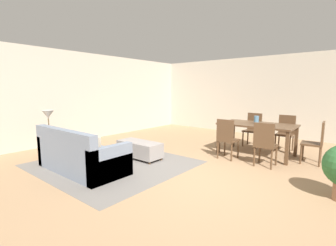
{
  "coord_description": "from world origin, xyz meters",
  "views": [
    {
      "loc": [
        2.3,
        -3.51,
        1.58
      ],
      "look_at": [
        -1.12,
        0.67,
        0.82
      ],
      "focal_mm": 25.56,
      "sensor_mm": 36.0,
      "label": 1
    }
  ],
  "objects_px": {
    "ottoman_table": "(140,149)",
    "dining_chair_far_left": "(253,128)",
    "couch": "(80,156)",
    "dining_chair_far_right": "(286,131)",
    "side_table": "(50,139)",
    "dining_chair_near_left": "(227,137)",
    "dining_chair_near_right": "(265,142)",
    "table_lamp": "(48,115)",
    "vase_centerpiece": "(256,120)",
    "dining_table": "(257,127)",
    "dining_chair_head_east": "(317,140)"
  },
  "relations": [
    {
      "from": "dining_chair_far_left",
      "to": "dining_chair_head_east",
      "type": "xyz_separation_m",
      "value": [
        1.65,
        -0.84,
        0.0
      ]
    },
    {
      "from": "dining_chair_far_left",
      "to": "dining_table",
      "type": "bearing_deg",
      "value": -65.17
    },
    {
      "from": "dining_chair_far_right",
      "to": "couch",
      "type": "bearing_deg",
      "value": -122.55
    },
    {
      "from": "ottoman_table",
      "to": "vase_centerpiece",
      "type": "relative_size",
      "value": 5.58
    },
    {
      "from": "side_table",
      "to": "dining_chair_near_left",
      "type": "height_order",
      "value": "dining_chair_near_left"
    },
    {
      "from": "dining_chair_near_left",
      "to": "dining_chair_near_right",
      "type": "distance_m",
      "value": 0.85
    },
    {
      "from": "couch",
      "to": "dining_chair_head_east",
      "type": "height_order",
      "value": "dining_chair_head_east"
    },
    {
      "from": "dining_chair_far_left",
      "to": "vase_centerpiece",
      "type": "relative_size",
      "value": 4.76
    },
    {
      "from": "table_lamp",
      "to": "dining_chair_far_right",
      "type": "bearing_deg",
      "value": 46.8
    },
    {
      "from": "ottoman_table",
      "to": "dining_chair_far_right",
      "type": "bearing_deg",
      "value": 50.26
    },
    {
      "from": "ottoman_table",
      "to": "table_lamp",
      "type": "height_order",
      "value": "table_lamp"
    },
    {
      "from": "side_table",
      "to": "dining_chair_near_right",
      "type": "relative_size",
      "value": 0.65
    },
    {
      "from": "couch",
      "to": "dining_chair_near_left",
      "type": "xyz_separation_m",
      "value": [
        1.86,
        2.54,
        0.22
      ]
    },
    {
      "from": "dining_chair_far_right",
      "to": "dining_chair_head_east",
      "type": "relative_size",
      "value": 1.0
    },
    {
      "from": "ottoman_table",
      "to": "table_lamp",
      "type": "bearing_deg",
      "value": -139.61
    },
    {
      "from": "ottoman_table",
      "to": "vase_centerpiece",
      "type": "bearing_deg",
      "value": 45.68
    },
    {
      "from": "dining_chair_near_left",
      "to": "dining_chair_head_east",
      "type": "bearing_deg",
      "value": 27.39
    },
    {
      "from": "dining_chair_far_left",
      "to": "dining_chair_head_east",
      "type": "relative_size",
      "value": 1.0
    },
    {
      "from": "couch",
      "to": "dining_chair_far_left",
      "type": "bearing_deg",
      "value": 66.37
    },
    {
      "from": "ottoman_table",
      "to": "dining_chair_far_left",
      "type": "distance_m",
      "value": 3.3
    },
    {
      "from": "side_table",
      "to": "dining_chair_far_left",
      "type": "xyz_separation_m",
      "value": [
        3.11,
        4.22,
        0.05
      ]
    },
    {
      "from": "ottoman_table",
      "to": "vase_centerpiece",
      "type": "height_order",
      "value": "vase_centerpiece"
    },
    {
      "from": "dining_chair_far_left",
      "to": "side_table",
      "type": "bearing_deg",
      "value": -126.43
    },
    {
      "from": "dining_chair_near_left",
      "to": "dining_chair_far_left",
      "type": "xyz_separation_m",
      "value": [
        -0.01,
        1.68,
        0.0
      ]
    },
    {
      "from": "side_table",
      "to": "dining_chair_head_east",
      "type": "xyz_separation_m",
      "value": [
        4.76,
        3.38,
        0.05
      ]
    },
    {
      "from": "dining_chair_near_right",
      "to": "vase_centerpiece",
      "type": "xyz_separation_m",
      "value": [
        -0.47,
        0.81,
        0.34
      ]
    },
    {
      "from": "vase_centerpiece",
      "to": "dining_chair_far_left",
      "type": "bearing_deg",
      "value": 113.42
    },
    {
      "from": "dining_chair_near_right",
      "to": "dining_chair_head_east",
      "type": "distance_m",
      "value": 1.18
    },
    {
      "from": "dining_chair_head_east",
      "to": "vase_centerpiece",
      "type": "height_order",
      "value": "vase_centerpiece"
    },
    {
      "from": "dining_chair_near_right",
      "to": "vase_centerpiece",
      "type": "height_order",
      "value": "vase_centerpiece"
    },
    {
      "from": "couch",
      "to": "dining_chair_far_right",
      "type": "height_order",
      "value": "dining_chair_far_right"
    },
    {
      "from": "ottoman_table",
      "to": "dining_chair_near_right",
      "type": "bearing_deg",
      "value": 26.02
    },
    {
      "from": "dining_chair_far_right",
      "to": "table_lamp",
      "type": "bearing_deg",
      "value": -133.2
    },
    {
      "from": "couch",
      "to": "side_table",
      "type": "xyz_separation_m",
      "value": [
        -1.27,
        0.0,
        0.17
      ]
    },
    {
      "from": "couch",
      "to": "dining_chair_head_east",
      "type": "distance_m",
      "value": 4.87
    },
    {
      "from": "side_table",
      "to": "dining_table",
      "type": "xyz_separation_m",
      "value": [
        3.51,
        3.35,
        0.21
      ]
    },
    {
      "from": "ottoman_table",
      "to": "dining_chair_near_left",
      "type": "relative_size",
      "value": 1.17
    },
    {
      "from": "table_lamp",
      "to": "dining_table",
      "type": "xyz_separation_m",
      "value": [
        3.51,
        3.35,
        -0.33
      ]
    },
    {
      "from": "table_lamp",
      "to": "dining_chair_far_left",
      "type": "relative_size",
      "value": 0.57
    },
    {
      "from": "dining_chair_near_right",
      "to": "dining_chair_far_left",
      "type": "relative_size",
      "value": 1.0
    },
    {
      "from": "couch",
      "to": "dining_chair_far_right",
      "type": "distance_m",
      "value": 5.01
    },
    {
      "from": "dining_table",
      "to": "dining_chair_far_left",
      "type": "relative_size",
      "value": 1.85
    },
    {
      "from": "dining_chair_near_right",
      "to": "dining_chair_far_right",
      "type": "height_order",
      "value": "same"
    },
    {
      "from": "side_table",
      "to": "dining_chair_head_east",
      "type": "height_order",
      "value": "dining_chair_head_east"
    },
    {
      "from": "dining_chair_near_left",
      "to": "table_lamp",
      "type": "bearing_deg",
      "value": -140.98
    },
    {
      "from": "dining_chair_near_right",
      "to": "dining_chair_near_left",
      "type": "bearing_deg",
      "value": 177.96
    },
    {
      "from": "table_lamp",
      "to": "dining_chair_near_right",
      "type": "bearing_deg",
      "value": 32.2
    },
    {
      "from": "dining_chair_far_right",
      "to": "dining_table",
      "type": "bearing_deg",
      "value": -117.31
    },
    {
      "from": "couch",
      "to": "vase_centerpiece",
      "type": "distance_m",
      "value": 4.04
    },
    {
      "from": "dining_table",
      "to": "dining_chair_near_right",
      "type": "height_order",
      "value": "dining_chair_near_right"
    }
  ]
}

